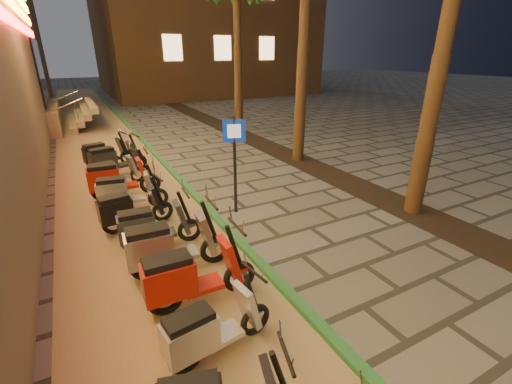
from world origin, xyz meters
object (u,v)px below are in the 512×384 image
pedestrian_sign (235,152)px  scooter_8 (127,210)px  scooter_9 (124,192)px  scooter_13 (103,154)px  scooter_12 (112,160)px  scooter_10 (115,179)px  scooter_4 (208,330)px  scooter_6 (166,247)px  scooter_7 (150,227)px  scooter_5 (187,277)px  scooter_11 (113,173)px

pedestrian_sign → scooter_8: 2.71m
scooter_9 → scooter_13: size_ratio=1.00×
scooter_9 → scooter_12: bearing=98.2°
scooter_8 → scooter_10: 2.00m
scooter_4 → scooter_9: bearing=84.2°
scooter_8 → scooter_12: size_ratio=0.90×
scooter_6 → scooter_8: size_ratio=1.13×
scooter_6 → scooter_9: 3.14m
pedestrian_sign → scooter_10: pedestrian_sign is taller
pedestrian_sign → scooter_10: bearing=157.9°
scooter_13 → scooter_4: bearing=-101.9°
pedestrian_sign → scooter_6: bearing=-119.9°
scooter_7 → scooter_13: size_ratio=0.98×
scooter_8 → scooter_13: (0.01, 4.94, 0.01)m
scooter_5 → scooter_9: scooter_5 is taller
scooter_5 → scooter_4: bearing=-93.3°
pedestrian_sign → scooter_12: (-2.31, 4.22, -0.98)m
scooter_7 → scooter_9: (-0.17, 2.12, 0.01)m
scooter_8 → scooter_9: scooter_9 is taller
scooter_6 → scooter_11: (-0.27, 4.95, -0.11)m
pedestrian_sign → scooter_5: pedestrian_sign is taller
scooter_7 → scooter_8: bearing=107.3°
scooter_6 → scooter_12: (-0.15, 5.99, -0.01)m
scooter_5 → scooter_7: (-0.13, 2.00, -0.05)m
pedestrian_sign → scooter_4: (-2.19, -3.84, -1.06)m
scooter_5 → scooter_9: size_ratio=1.07×
pedestrian_sign → scooter_8: bearing=-165.9°
scooter_6 → scooter_10: bearing=97.4°
pedestrian_sign → scooter_7: (-2.23, -0.77, -1.03)m
scooter_6 → scooter_13: scooter_6 is taller
scooter_8 → scooter_12: bearing=81.0°
scooter_12 → scooter_7: bearing=-103.3°
pedestrian_sign → scooter_6: size_ratio=1.28×
scooter_4 → scooter_5: (0.09, 1.08, 0.08)m
scooter_8 → scooter_13: size_ratio=0.97×
scooter_7 → scooter_9: size_ratio=0.98×
scooter_9 → scooter_10: scooter_10 is taller
scooter_4 → scooter_10: (-0.28, 6.13, 0.09)m
pedestrian_sign → scooter_6: (-2.16, -1.77, -0.97)m
scooter_7 → scooter_11: scooter_7 is taller
scooter_11 → scooter_12: size_ratio=0.83×
scooter_6 → scooter_8: 2.09m
scooter_11 → scooter_12: 1.05m
pedestrian_sign → scooter_11: bearing=148.0°
scooter_4 → scooter_11: bearing=83.8°
scooter_12 → scooter_4: bearing=-103.4°
scooter_9 → scooter_10: size_ratio=0.90×
scooter_4 → pedestrian_sign: bearing=52.2°
scooter_4 → scooter_13: bearing=83.7°
scooter_11 → scooter_12: scooter_12 is taller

